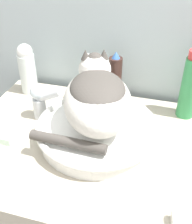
{
  "coord_description": "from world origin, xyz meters",
  "views": [
    {
      "loc": [
        0.14,
        -0.32,
        1.44
      ],
      "look_at": [
        -0.04,
        0.3,
        0.99
      ],
      "focal_mm": 45.0,
      "sensor_mm": 36.0,
      "label": 1
    }
  ],
  "objects_px": {
    "cat": "(97,96)",
    "soap_pump_bottle": "(90,82)",
    "faucet": "(41,100)",
    "lotion_bottle_white": "(27,69)",
    "hairspray_can_black": "(115,81)",
    "soap_bar": "(2,137)",
    "shampoo_bottle_tall": "(190,86)"
  },
  "relations": [
    {
      "from": "lotion_bottle_white",
      "to": "faucet",
      "type": "bearing_deg",
      "value": -50.73
    },
    {
      "from": "soap_bar",
      "to": "cat",
      "type": "bearing_deg",
      "value": 20.0
    },
    {
      "from": "cat",
      "to": "hairspray_can_black",
      "type": "height_order",
      "value": "cat"
    },
    {
      "from": "shampoo_bottle_tall",
      "to": "soap_pump_bottle",
      "type": "bearing_deg",
      "value": 180.0
    },
    {
      "from": "faucet",
      "to": "soap_bar",
      "type": "height_order",
      "value": "faucet"
    },
    {
      "from": "hairspray_can_black",
      "to": "soap_pump_bottle",
      "type": "distance_m",
      "value": 0.09
    },
    {
      "from": "hairspray_can_black",
      "to": "lotion_bottle_white",
      "type": "bearing_deg",
      "value": 180.0
    },
    {
      "from": "hairspray_can_black",
      "to": "cat",
      "type": "bearing_deg",
      "value": -93.25
    },
    {
      "from": "soap_bar",
      "to": "shampoo_bottle_tall",
      "type": "bearing_deg",
      "value": 28.69
    },
    {
      "from": "lotion_bottle_white",
      "to": "cat",
      "type": "bearing_deg",
      "value": -30.61
    },
    {
      "from": "soap_bar",
      "to": "hairspray_can_black",
      "type": "bearing_deg",
      "value": 45.79
    },
    {
      "from": "soap_pump_bottle",
      "to": "soap_bar",
      "type": "xyz_separation_m",
      "value": [
        -0.19,
        -0.29,
        -0.06
      ]
    },
    {
      "from": "hairspray_can_black",
      "to": "soap_bar",
      "type": "distance_m",
      "value": 0.41
    },
    {
      "from": "cat",
      "to": "hairspray_can_black",
      "type": "xyz_separation_m",
      "value": [
        0.01,
        0.19,
        -0.05
      ]
    },
    {
      "from": "faucet",
      "to": "soap_bar",
      "type": "bearing_deg",
      "value": -101.96
    },
    {
      "from": "soap_pump_bottle",
      "to": "soap_bar",
      "type": "relative_size",
      "value": 2.36
    },
    {
      "from": "cat",
      "to": "soap_bar",
      "type": "relative_size",
      "value": 4.16
    },
    {
      "from": "cat",
      "to": "shampoo_bottle_tall",
      "type": "distance_m",
      "value": 0.32
    },
    {
      "from": "faucet",
      "to": "lotion_bottle_white",
      "type": "bearing_deg",
      "value": 143.36
    },
    {
      "from": "cat",
      "to": "hairspray_can_black",
      "type": "relative_size",
      "value": 1.61
    },
    {
      "from": "cat",
      "to": "shampoo_bottle_tall",
      "type": "xyz_separation_m",
      "value": [
        0.26,
        0.19,
        -0.03
      ]
    },
    {
      "from": "faucet",
      "to": "soap_bar",
      "type": "distance_m",
      "value": 0.17
    },
    {
      "from": "faucet",
      "to": "soap_pump_bottle",
      "type": "height_order",
      "value": "soap_pump_bottle"
    },
    {
      "from": "lotion_bottle_white",
      "to": "soap_pump_bottle",
      "type": "height_order",
      "value": "lotion_bottle_white"
    },
    {
      "from": "soap_pump_bottle",
      "to": "cat",
      "type": "bearing_deg",
      "value": -67.27
    },
    {
      "from": "soap_pump_bottle",
      "to": "soap_bar",
      "type": "bearing_deg",
      "value": -123.39
    },
    {
      "from": "lotion_bottle_white",
      "to": "soap_bar",
      "type": "distance_m",
      "value": 0.3
    },
    {
      "from": "shampoo_bottle_tall",
      "to": "soap_pump_bottle",
      "type": "relative_size",
      "value": 1.27
    },
    {
      "from": "shampoo_bottle_tall",
      "to": "soap_bar",
      "type": "relative_size",
      "value": 3.0
    },
    {
      "from": "lotion_bottle_white",
      "to": "shampoo_bottle_tall",
      "type": "distance_m",
      "value": 0.58
    },
    {
      "from": "cat",
      "to": "soap_pump_bottle",
      "type": "height_order",
      "value": "cat"
    },
    {
      "from": "soap_pump_bottle",
      "to": "shampoo_bottle_tall",
      "type": "bearing_deg",
      "value": 0.0
    }
  ]
}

